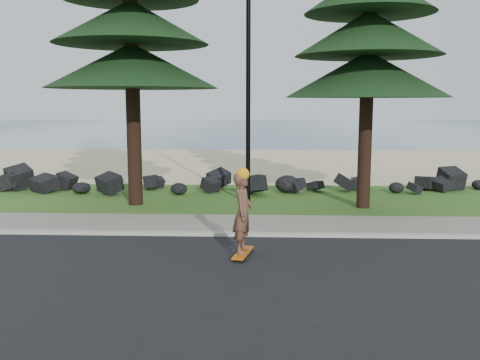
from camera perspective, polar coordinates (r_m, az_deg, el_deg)
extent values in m
plane|color=#2B5C1C|center=(13.63, 0.49, -5.11)|extent=(160.00, 160.00, 0.00)
cube|color=black|center=(9.32, -0.44, -11.52)|extent=(160.00, 7.00, 0.02)
cube|color=#AFAB9E|center=(12.75, 0.36, -5.84)|extent=(160.00, 0.20, 0.10)
cube|color=gray|center=(13.82, 0.52, -4.76)|extent=(160.00, 2.00, 0.08)
cube|color=tan|center=(27.93, 1.48, 1.85)|extent=(160.00, 15.00, 0.01)
cube|color=#3D5775|center=(64.33, 2.00, 5.55)|extent=(160.00, 58.00, 0.01)
cylinder|color=black|center=(16.58, 13.68, 17.94)|extent=(0.40, 0.40, 12.00)
cylinder|color=black|center=(16.47, 0.89, 11.23)|extent=(0.14, 0.14, 8.00)
cube|color=#BE520B|center=(11.09, 0.31, -7.77)|extent=(0.44, 1.02, 0.03)
imported|color=brown|center=(10.88, 0.32, -3.52)|extent=(0.51, 0.67, 1.65)
sphere|color=orange|center=(10.75, 0.32, 0.61)|extent=(0.26, 0.26, 0.26)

